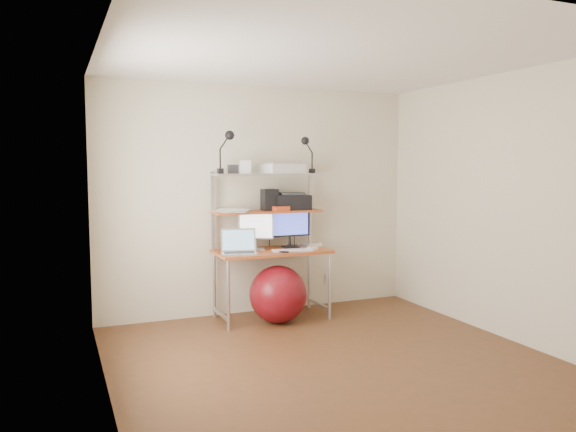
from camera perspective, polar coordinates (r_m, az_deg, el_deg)
name	(u,v)px	position (r m, az deg, el deg)	size (l,w,h in m)	color
room	(335,213)	(4.60, 4.79, 0.33)	(3.60, 3.60, 3.60)	brown
computer_desk	(270,229)	(5.99, -1.89, -1.35)	(1.20, 0.60, 1.57)	#BA5824
wall_outlet	(328,279)	(6.69, 4.11, -6.36)	(0.08, 0.01, 0.12)	silver
monitor_silver	(256,229)	(5.98, -3.31, -1.29)	(0.37, 0.18, 0.42)	#B6B6BB
monitor_black	(290,226)	(6.14, 0.18, -0.98)	(0.48, 0.14, 0.48)	black
laptop	(239,248)	(5.75, -5.02, -3.28)	(0.41, 0.36, 0.31)	silver
keyboard	(293,250)	(5.91, 0.47, -3.48)	(0.43, 0.12, 0.01)	silver
mouse	(313,248)	(6.01, 2.51, -3.28)	(0.10, 0.06, 0.03)	silver
mac_mini	(309,244)	(6.24, 2.16, -2.91)	(0.21, 0.21, 0.04)	silver
phone	(283,251)	(5.83, -0.53, -3.61)	(0.07, 0.14, 0.01)	black
printer	(291,202)	(6.17, 0.32, 1.48)	(0.41, 0.30, 0.19)	black
nas_cube	(269,200)	(6.07, -1.90, 1.67)	(0.16, 0.16, 0.23)	black
red_box	(281,208)	(6.01, -0.76, 0.77)	(0.17, 0.11, 0.05)	#C0401E
scanner	(283,168)	(6.08, -0.55, 4.89)	(0.48, 0.36, 0.11)	silver
box_white	(245,167)	(5.88, -4.37, 4.99)	(0.12, 0.10, 0.14)	silver
box_grey	(233,169)	(5.94, -5.61, 4.77)	(0.09, 0.09, 0.09)	#2F2F32
clip_lamp_left	(228,142)	(5.79, -6.15, 7.46)	(0.17, 0.10, 0.44)	black
clip_lamp_right	(307,147)	(6.15, 1.91, 7.05)	(0.16, 0.09, 0.39)	black
exercise_ball	(278,294)	(5.88, -1.01, -7.96)	(0.60, 0.60, 0.60)	maroon
paper_stack	(233,210)	(5.91, -5.63, 0.58)	(0.41, 0.42, 0.03)	white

